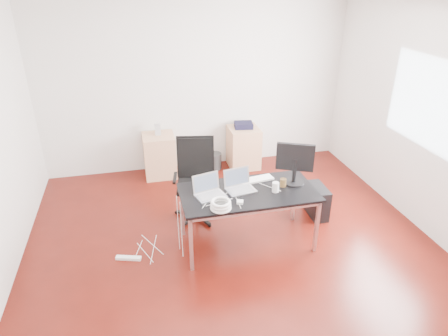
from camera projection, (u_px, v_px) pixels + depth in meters
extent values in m
plane|color=#3E0C07|center=(234.00, 250.00, 4.88)|extent=(5.00, 5.00, 0.00)
plane|color=silver|center=(238.00, 2.00, 3.63)|extent=(5.00, 5.00, 0.00)
plane|color=silver|center=(196.00, 85.00, 6.44)|extent=(5.00, 0.00, 5.00)
plane|color=silver|center=(359.00, 326.00, 2.07)|extent=(5.00, 0.00, 5.00)
plane|color=silver|center=(438.00, 125.00, 4.77)|extent=(0.00, 5.00, 5.00)
plane|color=white|center=(429.00, 104.00, 4.85)|extent=(0.00, 1.50, 1.50)
cube|color=black|center=(248.00, 193.00, 4.70)|extent=(1.60, 0.80, 0.03)
cube|color=silver|center=(191.00, 244.00, 4.40)|extent=(0.04, 0.04, 0.70)
cube|color=silver|center=(182.00, 211.00, 5.01)|extent=(0.04, 0.04, 0.70)
cube|color=silver|center=(317.00, 226.00, 4.71)|extent=(0.04, 0.04, 0.70)
cube|color=silver|center=(294.00, 197.00, 5.32)|extent=(0.04, 0.04, 0.70)
cylinder|color=black|center=(196.00, 203.00, 5.41)|extent=(0.06, 0.06, 0.47)
cube|color=black|center=(196.00, 185.00, 5.30)|extent=(0.56, 0.54, 0.06)
cube|color=black|center=(195.00, 158.00, 5.36)|extent=(0.47, 0.18, 0.55)
cube|color=tan|center=(160.00, 155.00, 6.52)|extent=(0.50, 0.50, 0.70)
cube|color=tan|center=(244.00, 147.00, 6.82)|extent=(0.50, 0.50, 0.70)
cube|color=black|center=(317.00, 201.00, 5.48)|extent=(0.21, 0.46, 0.44)
cylinder|color=black|center=(214.00, 161.00, 6.82)|extent=(0.26, 0.26, 0.28)
cube|color=white|center=(128.00, 258.00, 4.71)|extent=(0.30, 0.15, 0.04)
cube|color=silver|center=(211.00, 196.00, 4.58)|extent=(0.38, 0.31, 0.01)
cube|color=silver|center=(206.00, 183.00, 4.62)|extent=(0.33, 0.13, 0.22)
cube|color=#475166|center=(206.00, 183.00, 4.61)|extent=(0.29, 0.11, 0.18)
cube|color=silver|center=(241.00, 190.00, 4.70)|extent=(0.37, 0.29, 0.01)
cube|color=silver|center=(237.00, 177.00, 4.75)|extent=(0.33, 0.10, 0.22)
cube|color=#475166|center=(237.00, 177.00, 4.74)|extent=(0.29, 0.09, 0.18)
cylinder|color=black|center=(293.00, 182.00, 4.88)|extent=(0.26, 0.26, 0.02)
cylinder|color=black|center=(295.00, 170.00, 4.81)|extent=(0.05, 0.05, 0.30)
cube|color=black|center=(295.00, 157.00, 4.74)|extent=(0.43, 0.23, 0.34)
cube|color=#475166|center=(294.00, 156.00, 4.77)|extent=(0.36, 0.17, 0.29)
cube|color=white|center=(256.00, 180.00, 4.94)|extent=(0.46, 0.21, 0.02)
cylinder|color=white|center=(276.00, 187.00, 4.66)|extent=(0.09, 0.09, 0.12)
cylinder|color=brown|center=(283.00, 183.00, 4.78)|extent=(0.10, 0.10, 0.10)
torus|color=white|center=(221.00, 208.00, 4.33)|extent=(0.24, 0.24, 0.04)
torus|color=white|center=(221.00, 205.00, 4.32)|extent=(0.23, 0.23, 0.04)
torus|color=white|center=(221.00, 202.00, 4.30)|extent=(0.22, 0.22, 0.04)
cube|color=white|center=(240.00, 202.00, 4.45)|extent=(0.09, 0.09, 0.03)
cube|color=#9E9E9E|center=(158.00, 129.00, 6.37)|extent=(0.09, 0.08, 0.18)
cube|color=black|center=(243.00, 125.00, 6.67)|extent=(0.33, 0.28, 0.09)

